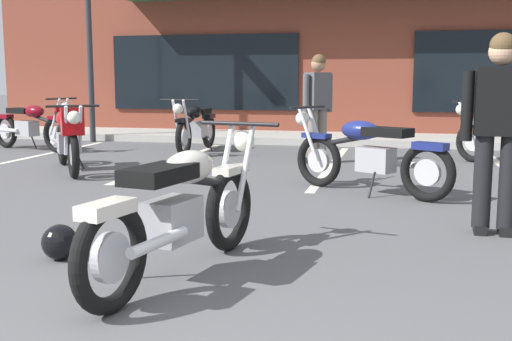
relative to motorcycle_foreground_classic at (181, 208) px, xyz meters
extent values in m
plane|color=#515154|center=(0.40, 1.32, -0.46)|extent=(80.00, 80.00, 0.00)
cube|color=#A8A59E|center=(0.40, 9.21, -0.39)|extent=(22.00, 1.80, 0.14)
cube|color=brown|center=(0.40, 13.09, 1.50)|extent=(17.20, 6.00, 3.93)
cube|color=black|center=(-3.04, 10.05, 0.99)|extent=(4.40, 0.06, 1.70)
cube|color=silver|center=(-4.62, 5.61, -0.46)|extent=(0.12, 4.80, 0.01)
cube|color=silver|center=(-2.11, 5.61, -0.46)|extent=(0.12, 4.80, 0.01)
cube|color=silver|center=(0.40, 5.61, -0.46)|extent=(0.12, 4.80, 0.01)
cube|color=silver|center=(2.91, 5.61, -0.46)|extent=(0.12, 4.80, 0.01)
torus|color=black|center=(-0.15, -0.73, -0.14)|extent=(0.23, 0.65, 0.64)
cylinder|color=#B7B7BC|center=(-0.15, -0.73, -0.14)|extent=(0.12, 0.29, 0.29)
torus|color=black|center=(0.14, 0.68, -0.14)|extent=(0.23, 0.65, 0.64)
cylinder|color=#B7B7BC|center=(0.14, 0.68, -0.14)|extent=(0.12, 0.29, 0.29)
cylinder|color=silver|center=(0.07, 0.80, 0.18)|extent=(0.11, 0.33, 0.66)
cylinder|color=silver|center=(0.25, 0.76, 0.18)|extent=(0.11, 0.33, 0.66)
cylinder|color=black|center=(0.18, 0.86, 0.50)|extent=(0.65, 0.17, 0.03)
sphere|color=silver|center=(0.20, 0.94, 0.36)|extent=(0.20, 0.20, 0.17)
cube|color=beige|center=(0.15, 0.72, 0.16)|extent=(0.21, 0.38, 0.06)
cube|color=#9E9EA3|center=(-0.02, -0.10, -0.06)|extent=(0.32, 0.44, 0.28)
cylinder|color=silver|center=(0.04, -0.49, -0.10)|extent=(0.18, 0.55, 0.07)
cylinder|color=black|center=(0.02, 0.10, 0.18)|extent=(0.25, 0.93, 0.26)
ellipsoid|color=beige|center=(0.02, 0.11, 0.26)|extent=(0.35, 0.52, 0.22)
cube|color=black|center=(-0.05, -0.24, 0.26)|extent=(0.38, 0.57, 0.10)
cube|color=beige|center=(-0.16, -0.75, 0.14)|extent=(0.23, 0.39, 0.08)
cylinder|color=black|center=(-0.21, -0.13, -0.32)|extent=(0.14, 0.05, 0.29)
torus|color=black|center=(-2.15, 7.56, -0.14)|extent=(0.10, 0.64, 0.64)
cylinder|color=#B7B7BC|center=(-2.15, 7.56, -0.14)|extent=(0.06, 0.29, 0.29)
torus|color=black|center=(-2.15, 6.12, -0.14)|extent=(0.10, 0.64, 0.64)
cylinder|color=#B7B7BC|center=(-2.15, 6.12, -0.14)|extent=(0.06, 0.29, 0.29)
cylinder|color=silver|center=(-2.06, 6.02, 0.18)|extent=(0.05, 0.33, 0.66)
cylinder|color=silver|center=(-2.24, 6.02, 0.18)|extent=(0.05, 0.33, 0.66)
cylinder|color=black|center=(-2.15, 5.94, 0.50)|extent=(0.66, 0.04, 0.03)
sphere|color=silver|center=(-2.15, 5.86, 0.36)|extent=(0.17, 0.17, 0.17)
cube|color=black|center=(-2.15, 6.08, 0.16)|extent=(0.14, 0.36, 0.06)
cube|color=#9E9EA3|center=(-2.15, 6.92, -0.06)|extent=(0.24, 0.40, 0.28)
cylinder|color=silver|center=(-2.29, 7.29, -0.10)|extent=(0.07, 0.55, 0.07)
cylinder|color=black|center=(-2.15, 6.72, 0.18)|extent=(0.06, 0.94, 0.26)
ellipsoid|color=black|center=(-2.15, 6.70, 0.26)|extent=(0.26, 0.48, 0.22)
cube|color=black|center=(-2.15, 7.06, 0.26)|extent=(0.28, 0.52, 0.10)
cube|color=black|center=(-2.15, 7.58, 0.14)|extent=(0.16, 0.36, 0.08)
cylinder|color=black|center=(-1.97, 6.99, -0.32)|extent=(0.13, 0.02, 0.29)
torus|color=black|center=(2.54, 6.47, -0.14)|extent=(0.56, 0.48, 0.64)
cylinder|color=#B7B7BC|center=(2.54, 6.47, -0.14)|extent=(0.26, 0.23, 0.29)
cylinder|color=silver|center=(2.40, 6.47, 0.18)|extent=(0.28, 0.24, 0.66)
cylinder|color=silver|center=(2.52, 6.60, 0.18)|extent=(0.28, 0.24, 0.66)
cylinder|color=black|center=(2.40, 6.59, 0.50)|extent=(0.44, 0.53, 0.03)
sphere|color=silver|center=(2.34, 6.64, 0.36)|extent=(0.24, 0.24, 0.17)
cube|color=silver|center=(2.51, 6.50, 0.16)|extent=(0.37, 0.34, 0.06)
cylinder|color=black|center=(3.00, 6.09, 0.18)|extent=(0.77, 0.64, 0.26)
ellipsoid|color=silver|center=(2.98, 6.10, 0.26)|extent=(0.54, 0.51, 0.22)
torus|color=black|center=(-5.91, 6.67, -0.14)|extent=(0.64, 0.31, 0.64)
cylinder|color=#B7B7BC|center=(-5.91, 6.67, -0.14)|extent=(0.29, 0.16, 0.29)
torus|color=black|center=(-4.56, 6.18, -0.14)|extent=(0.64, 0.31, 0.64)
cylinder|color=#B7B7BC|center=(-4.56, 6.18, -0.14)|extent=(0.29, 0.16, 0.29)
cylinder|color=silver|center=(-4.43, 6.23, 0.18)|extent=(0.32, 0.15, 0.66)
cylinder|color=silver|center=(-4.49, 6.06, 0.18)|extent=(0.32, 0.15, 0.66)
cylinder|color=black|center=(-4.39, 6.11, 0.50)|extent=(0.26, 0.63, 0.03)
sphere|color=silver|center=(-4.31, 6.09, 0.36)|extent=(0.22, 0.22, 0.17)
cube|color=maroon|center=(-4.52, 6.16, 0.16)|extent=(0.39, 0.25, 0.06)
cube|color=#9E9EA3|center=(-5.31, 6.45, -0.06)|extent=(0.46, 0.36, 0.28)
cylinder|color=silver|center=(-5.70, 6.45, -0.10)|extent=(0.54, 0.25, 0.07)
cylinder|color=black|center=(-5.12, 6.38, 0.18)|extent=(0.91, 0.38, 0.26)
ellipsoid|color=maroon|center=(-5.10, 6.38, 0.26)|extent=(0.54, 0.41, 0.22)
cube|color=black|center=(-5.44, 6.50, 0.26)|extent=(0.58, 0.44, 0.10)
cube|color=maroon|center=(-5.93, 6.68, 0.14)|extent=(0.39, 0.27, 0.08)
cylinder|color=black|center=(-5.31, 6.64, -0.32)|extent=(0.07, 0.13, 0.29)
torus|color=black|center=(1.69, 2.98, -0.14)|extent=(0.61, 0.40, 0.64)
cylinder|color=#B7B7BC|center=(1.69, 2.98, -0.14)|extent=(0.28, 0.19, 0.29)
torus|color=black|center=(0.44, 3.70, -0.14)|extent=(0.61, 0.40, 0.64)
cylinder|color=#B7B7BC|center=(0.44, 3.70, -0.14)|extent=(0.28, 0.19, 0.29)
cylinder|color=silver|center=(0.31, 3.67, 0.18)|extent=(0.30, 0.20, 0.66)
cylinder|color=silver|center=(0.40, 3.82, 0.18)|extent=(0.30, 0.20, 0.66)
cylinder|color=black|center=(0.29, 3.79, 0.50)|extent=(0.35, 0.59, 0.03)
sphere|color=silver|center=(0.22, 3.83, 0.36)|extent=(0.23, 0.23, 0.17)
cube|color=navy|center=(0.41, 3.72, 0.16)|extent=(0.38, 0.30, 0.06)
cube|color=#9E9EA3|center=(1.14, 3.30, -0.06)|extent=(0.47, 0.41, 0.28)
cylinder|color=silver|center=(1.53, 3.24, -0.10)|extent=(0.51, 0.33, 0.07)
cylinder|color=black|center=(0.96, 3.40, 0.18)|extent=(0.85, 0.52, 0.26)
ellipsoid|color=navy|center=(0.95, 3.41, 0.26)|extent=(0.55, 0.46, 0.22)
cube|color=black|center=(1.26, 3.23, 0.26)|extent=(0.59, 0.50, 0.10)
cube|color=navy|center=(1.71, 2.97, 0.14)|extent=(0.39, 0.32, 0.08)
cylinder|color=black|center=(1.11, 3.11, -0.32)|extent=(0.09, 0.13, 0.29)
torus|color=black|center=(-3.62, 4.75, -0.14)|extent=(0.45, 0.58, 0.64)
cylinder|color=#B7B7BC|center=(-3.62, 4.75, -0.14)|extent=(0.22, 0.27, 0.29)
torus|color=black|center=(-2.78, 3.58, -0.14)|extent=(0.45, 0.58, 0.64)
cylinder|color=#B7B7BC|center=(-2.78, 3.58, -0.14)|extent=(0.22, 0.27, 0.29)
cylinder|color=silver|center=(-2.65, 3.55, 0.18)|extent=(0.22, 0.29, 0.66)
cylinder|color=silver|center=(-2.79, 3.45, 0.18)|extent=(0.22, 0.29, 0.66)
cylinder|color=black|center=(-2.68, 3.44, 0.50)|extent=(0.56, 0.41, 0.03)
sphere|color=silver|center=(-2.63, 3.37, 0.36)|extent=(0.24, 0.24, 0.17)
cube|color=#B70F14|center=(-2.76, 3.55, 0.16)|extent=(0.32, 0.37, 0.06)
cube|color=#9E9EA3|center=(-3.24, 4.23, -0.06)|extent=(0.43, 0.47, 0.28)
cylinder|color=silver|center=(-3.57, 4.45, -0.10)|extent=(0.38, 0.49, 0.07)
cylinder|color=black|center=(-3.13, 4.07, 0.18)|extent=(0.60, 0.80, 0.26)
ellipsoid|color=#B70F14|center=(-3.11, 4.04, 0.30)|extent=(0.55, 0.60, 0.26)
cube|color=#B70F14|center=(-2.75, 3.54, 0.30)|extent=(0.37, 0.36, 0.36)
cube|color=black|center=(-3.30, 4.31, 0.32)|extent=(0.43, 0.47, 0.10)
cube|color=#B70F14|center=(-3.48, 4.56, 0.36)|extent=(0.35, 0.38, 0.16)
cylinder|color=black|center=(-3.14, 4.39, -0.32)|extent=(0.12, 0.10, 0.29)
cube|color=black|center=(0.06, 5.75, -0.42)|extent=(0.25, 0.23, 0.08)
cube|color=black|center=(0.18, 5.90, -0.42)|extent=(0.25, 0.23, 0.08)
cylinder|color=slate|center=(0.09, 5.72, 0.00)|extent=(0.21, 0.21, 0.80)
cylinder|color=slate|center=(0.21, 5.88, 0.00)|extent=(0.21, 0.21, 0.80)
cube|color=#4C4C51|center=(0.15, 5.80, 0.66)|extent=(0.41, 0.44, 0.56)
cylinder|color=#4C4C51|center=(0.00, 5.60, 0.62)|extent=(0.14, 0.14, 0.58)
cylinder|color=#4C4C51|center=(0.30, 6.00, 0.62)|extent=(0.14, 0.14, 0.58)
sphere|color=#A07556|center=(0.15, 5.80, 1.06)|extent=(0.31, 0.31, 0.22)
sphere|color=brown|center=(0.16, 5.79, 1.11)|extent=(0.29, 0.29, 0.21)
cube|color=black|center=(2.08, 1.68, -0.42)|extent=(0.11, 0.24, 0.08)
cube|color=black|center=(2.28, 1.67, -0.42)|extent=(0.11, 0.24, 0.08)
cylinder|color=black|center=(2.08, 1.64, 0.00)|extent=(0.16, 0.16, 0.80)
cylinder|color=black|center=(2.28, 1.63, 0.00)|extent=(0.16, 0.16, 0.80)
cube|color=black|center=(2.18, 1.64, 0.66)|extent=(0.39, 0.24, 0.56)
cylinder|color=black|center=(1.93, 1.65, 0.62)|extent=(0.10, 0.10, 0.58)
sphere|color=tan|center=(2.18, 1.64, 1.06)|extent=(0.23, 0.23, 0.22)
sphere|color=brown|center=(2.18, 1.63, 1.11)|extent=(0.22, 0.22, 0.21)
sphere|color=black|center=(-0.99, 0.15, -0.33)|extent=(0.26, 0.26, 0.26)
cube|color=black|center=(-0.99, 0.26, -0.34)|extent=(0.18, 0.03, 0.09)
cylinder|color=#2D2D33|center=(-4.85, 8.11, 1.90)|extent=(0.12, 0.12, 4.73)
camera|label=1|loc=(1.39, -3.83, 0.84)|focal=43.94mm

